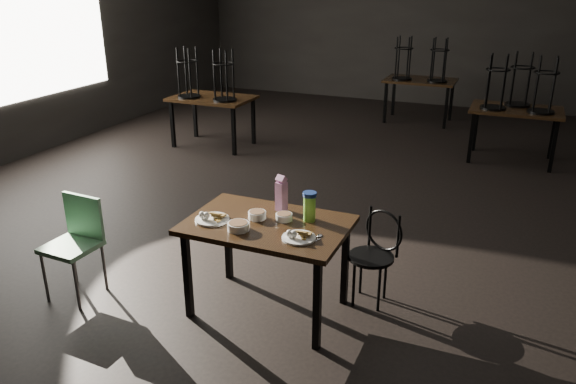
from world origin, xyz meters
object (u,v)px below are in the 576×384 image
at_px(water_bottle, 309,206).
at_px(bentwood_chair, 376,249).
at_px(main_table, 267,232).
at_px(juice_carton, 281,194).
at_px(school_chair, 76,237).

bearing_deg(water_bottle, bentwood_chair, 34.40).
height_order(main_table, water_bottle, water_bottle).
bearing_deg(water_bottle, main_table, -149.99).
relative_size(main_table, juice_carton, 4.12).
height_order(juice_carton, bentwood_chair, juice_carton).
height_order(main_table, school_chair, school_chair).
bearing_deg(bentwood_chair, juice_carton, -142.48).
xyz_separation_m(water_bottle, school_chair, (-1.81, -0.51, -0.37)).
xyz_separation_m(main_table, bentwood_chair, (0.72, 0.47, -0.22)).
height_order(juice_carton, school_chair, juice_carton).
bearing_deg(juice_carton, bentwood_chair, 16.46).
bearing_deg(juice_carton, main_table, -91.30).
height_order(main_table, bentwood_chair, bentwood_chair).
height_order(juice_carton, water_bottle, juice_carton).
height_order(water_bottle, school_chair, water_bottle).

